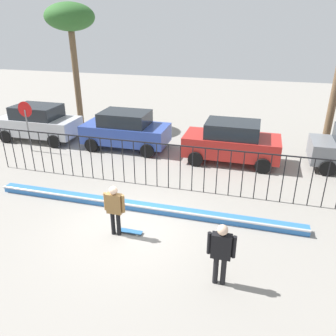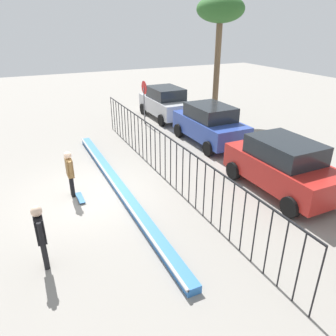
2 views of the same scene
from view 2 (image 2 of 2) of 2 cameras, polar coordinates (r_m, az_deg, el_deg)
name	(u,v)px [view 2 (image 2 of 2)]	position (r m, az deg, el deg)	size (l,w,h in m)	color
ground_plane	(87,196)	(11.54, -14.24, -4.88)	(60.00, 60.00, 0.00)	gray
bowl_coping_ledge	(119,186)	(11.71, -8.81, -3.26)	(11.00, 0.40, 0.27)	#2D6BB7
perimeter_fence	(165,152)	(11.88, -0.52, 2.79)	(14.04, 0.04, 1.82)	black
skateboarder	(70,170)	(11.27, -17.12, -0.32)	(0.67, 0.25, 1.65)	black
skateboard	(80,198)	(11.37, -15.39, -5.14)	(0.80, 0.20, 0.07)	#26598C
camera_operator	(40,232)	(8.26, -21.81, -10.47)	(0.69, 0.26, 1.72)	black
parked_car_silver	(166,103)	(20.22, -0.41, 11.59)	(4.30, 2.12, 1.90)	#B7BABF
parked_car_blue	(210,124)	(15.96, 7.42, 7.80)	(4.30, 2.12, 1.90)	#2D479E
parked_car_red	(282,165)	(11.85, 19.72, 0.44)	(4.30, 2.12, 1.90)	#B2231E
stop_sign	(144,96)	(18.92, -4.27, 12.60)	(0.76, 0.07, 2.50)	slate
palm_tree_short	(220,13)	(20.60, 9.30, 25.65)	(2.76, 2.76, 6.97)	brown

